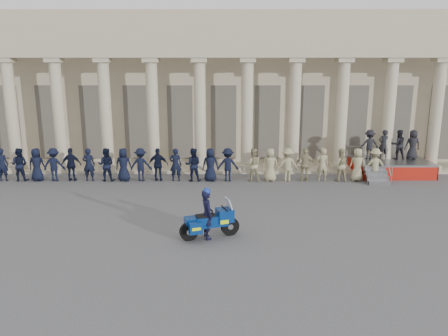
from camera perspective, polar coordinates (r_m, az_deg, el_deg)
ground at (r=17.11m, az=-0.18°, el=-6.88°), size 90.00×90.00×0.00m
building at (r=30.84m, az=-0.01°, el=10.71°), size 40.00×12.50×9.00m
officer_rank at (r=22.74m, az=-5.04°, el=0.44°), size 21.35×0.66×1.73m
reviewing_stand at (r=25.70m, az=20.79°, el=2.02°), size 3.99×3.89×2.44m
motorcycle at (r=15.29m, az=-1.80°, el=-6.99°), size 2.08×1.20×1.39m
rider at (r=15.15m, az=-2.24°, el=-5.94°), size 0.61×0.74×1.84m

